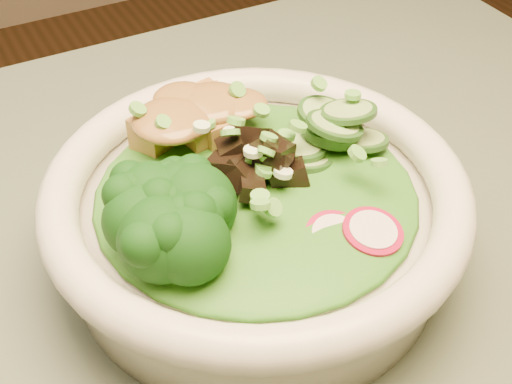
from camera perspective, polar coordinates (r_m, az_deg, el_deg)
name	(u,v)px	position (r m, az deg, el deg)	size (l,w,h in m)	color
salad_bowl	(256,215)	(0.49, 0.00, -1.83)	(0.29, 0.29, 0.08)	silver
lettuce_bed	(256,191)	(0.48, 0.00, 0.09)	(0.22, 0.22, 0.03)	#165612
broccoli_florets	(178,220)	(0.43, -6.26, -2.26)	(0.09, 0.08, 0.05)	black
radish_slices	(339,238)	(0.44, 6.67, -3.67)	(0.12, 0.04, 0.02)	maroon
cucumber_slices	(329,134)	(0.51, 5.87, 4.67)	(0.08, 0.08, 0.04)	#94C86F
mushroom_heap	(243,164)	(0.48, -1.08, 2.25)	(0.08, 0.08, 0.04)	black
tofu_cubes	(193,130)	(0.51, -5.08, 4.92)	(0.10, 0.06, 0.04)	#AA8238
peanut_sauce	(192,114)	(0.50, -5.17, 6.21)	(0.08, 0.06, 0.02)	brown
scallion_garnish	(256,160)	(0.46, 0.00, 2.56)	(0.21, 0.21, 0.03)	#5FB23E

